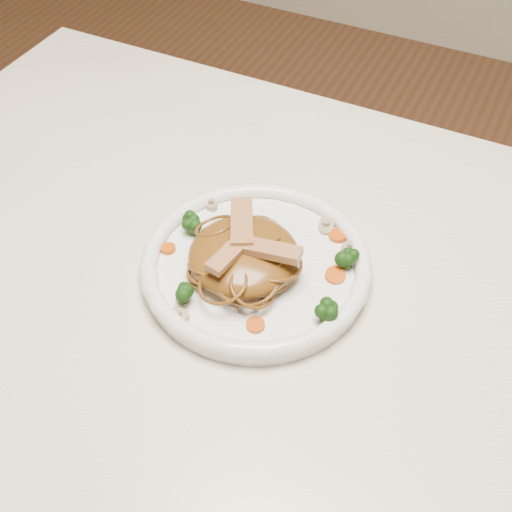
% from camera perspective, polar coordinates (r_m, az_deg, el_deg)
% --- Properties ---
extents(table, '(1.20, 0.80, 0.75)m').
position_cam_1_polar(table, '(0.81, 1.88, -8.80)').
color(table, silver).
rests_on(table, ground).
extents(plate, '(0.34, 0.34, 0.02)m').
position_cam_1_polar(plate, '(0.75, -0.00, -1.14)').
color(plate, white).
rests_on(plate, table).
extents(noodle_mound, '(0.16, 0.16, 0.04)m').
position_cam_1_polar(noodle_mound, '(0.73, -1.06, 0.05)').
color(noodle_mound, brown).
rests_on(noodle_mound, plate).
extents(chicken_a, '(0.07, 0.03, 0.01)m').
position_cam_1_polar(chicken_a, '(0.70, 1.28, 0.49)').
color(chicken_a, tan).
rests_on(chicken_a, noodle_mound).
extents(chicken_b, '(0.06, 0.08, 0.01)m').
position_cam_1_polar(chicken_b, '(0.73, -1.23, 2.86)').
color(chicken_b, tan).
rests_on(chicken_b, noodle_mound).
extents(chicken_c, '(0.03, 0.06, 0.01)m').
position_cam_1_polar(chicken_c, '(0.70, -2.38, 0.13)').
color(chicken_c, tan).
rests_on(chicken_c, noodle_mound).
extents(broccoli_0, '(0.03, 0.03, 0.03)m').
position_cam_1_polar(broccoli_0, '(0.74, 7.90, -0.01)').
color(broccoli_0, '#183E0C').
rests_on(broccoli_0, plate).
extents(broccoli_1, '(0.03, 0.03, 0.03)m').
position_cam_1_polar(broccoli_1, '(0.78, -5.54, 2.86)').
color(broccoli_1, '#183E0C').
rests_on(broccoli_1, plate).
extents(broccoli_2, '(0.03, 0.03, 0.03)m').
position_cam_1_polar(broccoli_2, '(0.71, -6.51, -2.94)').
color(broccoli_2, '#183E0C').
rests_on(broccoli_2, plate).
extents(broccoli_3, '(0.03, 0.03, 0.03)m').
position_cam_1_polar(broccoli_3, '(0.69, 6.18, -4.64)').
color(broccoli_3, '#183E0C').
rests_on(broccoli_3, plate).
extents(carrot_0, '(0.03, 0.03, 0.00)m').
position_cam_1_polar(carrot_0, '(0.78, 7.08, 1.78)').
color(carrot_0, '#B84306').
rests_on(carrot_0, plate).
extents(carrot_1, '(0.02, 0.02, 0.00)m').
position_cam_1_polar(carrot_1, '(0.77, -7.59, 0.65)').
color(carrot_1, '#B84306').
rests_on(carrot_1, plate).
extents(carrot_2, '(0.02, 0.02, 0.00)m').
position_cam_1_polar(carrot_2, '(0.74, 6.83, -1.69)').
color(carrot_2, '#B84306').
rests_on(carrot_2, plate).
extents(carrot_3, '(0.02, 0.02, 0.00)m').
position_cam_1_polar(carrot_3, '(0.81, -1.22, 4.04)').
color(carrot_3, '#B84306').
rests_on(carrot_3, plate).
extents(carrot_4, '(0.03, 0.03, 0.00)m').
position_cam_1_polar(carrot_4, '(0.69, -0.04, -5.96)').
color(carrot_4, '#B84306').
rests_on(carrot_4, plate).
extents(mushroom_0, '(0.03, 0.03, 0.01)m').
position_cam_1_polar(mushroom_0, '(0.70, -6.69, -5.08)').
color(mushroom_0, tan).
rests_on(mushroom_0, plate).
extents(mushroom_1, '(0.03, 0.03, 0.01)m').
position_cam_1_polar(mushroom_1, '(0.77, 8.13, 0.72)').
color(mushroom_1, tan).
rests_on(mushroom_1, plate).
extents(mushroom_2, '(0.03, 0.03, 0.01)m').
position_cam_1_polar(mushroom_2, '(0.82, -3.88, 4.45)').
color(mushroom_2, tan).
rests_on(mushroom_2, plate).
extents(mushroom_3, '(0.03, 0.03, 0.01)m').
position_cam_1_polar(mushroom_3, '(0.79, 6.05, 2.58)').
color(mushroom_3, tan).
rests_on(mushroom_3, plate).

